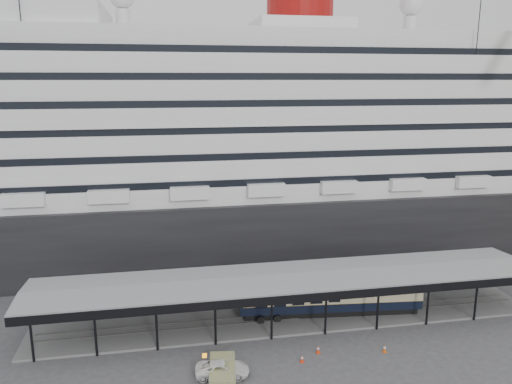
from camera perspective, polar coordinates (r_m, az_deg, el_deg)
ground at (r=53.56m, az=5.15°, el=-16.58°), size 200.00×200.00×0.00m
cruise_ship at (r=78.36m, az=-0.88°, el=7.01°), size 130.00×30.00×43.90m
platform_canopy at (r=56.78m, az=3.82°, el=-12.09°), size 56.00×9.18×5.30m
port_truck at (r=47.81m, az=-3.86°, el=-19.54°), size 5.10×2.82×1.35m
pullman_carriage at (r=58.03m, az=8.52°, el=-11.53°), size 20.72×4.60×20.19m
traffic_cone_left at (r=49.98m, az=5.28°, el=-18.43°), size 0.49×0.49×0.73m
traffic_cone_mid at (r=51.53m, az=7.11°, el=-17.41°), size 0.52×0.52×0.78m
traffic_cone_right at (r=52.82m, az=14.49°, el=-16.94°), size 0.44×0.44×0.78m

